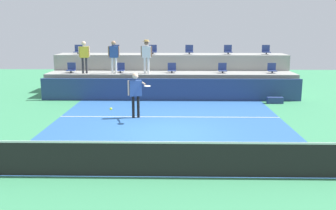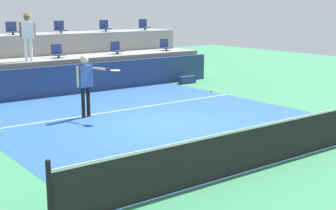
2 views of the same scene
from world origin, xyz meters
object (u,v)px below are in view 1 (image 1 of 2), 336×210
Objects in this scene: tennis_ball at (111,109)px; stadium_chair_upper_far_right at (266,50)px; stadium_chair_upper_far_left at (78,50)px; tennis_player at (136,90)px; stadium_chair_lower_center at (172,69)px; spectator_in_grey at (84,54)px; stadium_chair_lower_left at (120,69)px; stadium_chair_upper_right at (228,50)px; spectator_with_hat at (146,53)px; stadium_chair_upper_left at (115,50)px; stadium_chair_upper_mid_left at (153,50)px; stadium_chair_lower_far_right at (272,69)px; equipment_bag at (275,100)px; stadium_chair_lower_right at (222,69)px; stadium_chair_upper_mid_right at (189,50)px; stadium_chair_lower_far_left at (71,68)px; spectator_leaning_on_rail at (114,54)px.

stadium_chair_upper_far_right is at bearing 61.17° from tennis_ball.
tennis_player is (3.97, -6.81, -1.18)m from stadium_chair_upper_far_left.
stadium_chair_lower_center is 0.31× the size of spectator_in_grey.
stadium_chair_upper_right is at bearing 17.01° from stadium_chair_lower_left.
spectator_in_grey is 3.22m from spectator_with_hat.
stadium_chair_upper_far_left is 1.00× the size of stadium_chair_upper_left.
tennis_ball is at bearing -97.95° from stadium_chair_lower_center.
stadium_chair_upper_far_left is at bearing 180.00° from stadium_chair_upper_mid_left.
stadium_chair_lower_far_right is at bearing 2.25° from spectator_in_grey.
stadium_chair_upper_right is 2.15m from stadium_chair_upper_far_right.
stadium_chair_upper_far_left and stadium_chair_upper_left have the same top height.
spectator_in_grey is at bearing -180.00° from spectator_with_hat.
stadium_chair_upper_mid_left reaches higher than stadium_chair_lower_far_right.
stadium_chair_upper_right is at bearing 0.00° from stadium_chair_upper_mid_left.
stadium_chair_upper_left reaches higher than equipment_bag.
stadium_chair_upper_mid_right is at bearing 133.24° from stadium_chair_lower_right.
stadium_chair_lower_left and stadium_chair_lower_far_right have the same top height.
tennis_player is at bearing -51.86° from stadium_chair_lower_far_left.
spectator_in_grey is at bearing -120.29° from stadium_chair_upper_left.
stadium_chair_lower_right is 0.30× the size of spectator_with_hat.
spectator_in_grey is at bearing -25.34° from stadium_chair_lower_far_left.
tennis_player reaches higher than tennis_ball.
stadium_chair_upper_mid_right is at bearing 21.70° from spectator_in_grey.
stadium_chair_lower_right and stadium_chair_lower_far_right have the same top height.
stadium_chair_upper_far_right is 0.28× the size of tennis_player.
stadium_chair_upper_far_left is 4.26m from stadium_chair_upper_mid_left.
stadium_chair_upper_mid_right is at bearing 137.57° from equipment_bag.
stadium_chair_lower_right is 0.31× the size of spectator_leaning_on_rail.
equipment_bag is at bearing -8.98° from spectator_in_grey.
stadium_chair_lower_far_left is at bearing 170.70° from spectator_leaning_on_rail.
stadium_chair_lower_left is 1.00× the size of stadium_chair_upper_mid_left.
stadium_chair_upper_mid_left is (-3.76, 1.80, 0.85)m from stadium_chair_lower_right.
stadium_chair_lower_far_left is 6.38m from tennis_player.
stadium_chair_lower_center is at bearing -118.28° from stadium_chair_upper_mid_right.
stadium_chair_lower_right reaches higher than equipment_bag.
stadium_chair_lower_center is at bearing 180.00° from stadium_chair_lower_right.
stadium_chair_lower_far_right is (2.59, 0.00, 0.00)m from stadium_chair_lower_right.
stadium_chair_upper_far_right reaches higher than tennis_ball.
stadium_chair_lower_left is 6.21m from stadium_chair_upper_right.
stadium_chair_lower_center is 1.00× the size of stadium_chair_upper_right.
spectator_with_hat is at bearing 0.00° from spectator_leaning_on_rail.
stadium_chair_upper_mid_left is at bearing 154.44° from stadium_chair_lower_right.
stadium_chair_lower_center and stadium_chair_lower_right have the same top height.
stadium_chair_lower_far_right is 1.00× the size of stadium_chair_upper_mid_left.
tennis_ball is (-6.72, -10.52, 0.10)m from stadium_chair_lower_far_right.
stadium_chair_lower_far_left is at bearing 180.00° from stadium_chair_lower_right.
equipment_bag is at bearing -63.51° from stadium_chair_upper_right.
tennis_player is at bearing -134.55° from stadium_chair_upper_far_right.
stadium_chair_upper_mid_right is at bearing 0.00° from stadium_chair_upper_far_left.
equipment_bag is (10.33, -1.89, -1.31)m from stadium_chair_lower_far_left.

